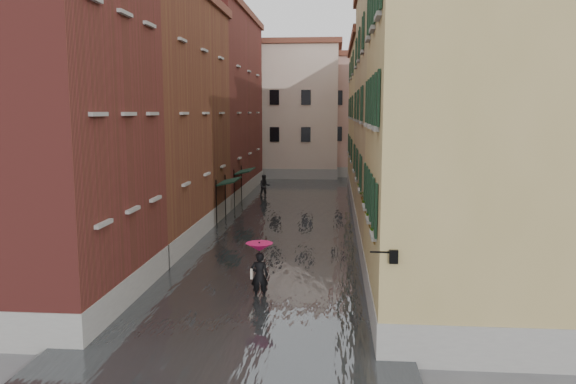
% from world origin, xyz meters
% --- Properties ---
extents(ground, '(120.00, 120.00, 0.00)m').
position_xyz_m(ground, '(0.00, 0.00, 0.00)').
color(ground, '#515153').
rests_on(ground, ground).
extents(floodwater, '(10.00, 60.00, 0.20)m').
position_xyz_m(floodwater, '(0.00, 13.00, 0.10)').
color(floodwater, '#424649').
rests_on(floodwater, ground).
extents(building_left_near, '(6.00, 8.00, 13.00)m').
position_xyz_m(building_left_near, '(-7.00, -2.00, 6.50)').
color(building_left_near, maroon).
rests_on(building_left_near, ground).
extents(building_left_mid, '(6.00, 14.00, 12.50)m').
position_xyz_m(building_left_mid, '(-7.00, 9.00, 6.25)').
color(building_left_mid, brown).
rests_on(building_left_mid, ground).
extents(building_left_far, '(6.00, 16.00, 14.00)m').
position_xyz_m(building_left_far, '(-7.00, 24.00, 7.00)').
color(building_left_far, maroon).
rests_on(building_left_far, ground).
extents(building_right_near, '(6.00, 8.00, 11.50)m').
position_xyz_m(building_right_near, '(7.00, -2.00, 5.75)').
color(building_right_near, '#9E8B51').
rests_on(building_right_near, ground).
extents(building_right_mid, '(6.00, 14.00, 13.00)m').
position_xyz_m(building_right_mid, '(7.00, 9.00, 6.50)').
color(building_right_mid, tan).
rests_on(building_right_mid, ground).
extents(building_right_far, '(6.00, 16.00, 11.50)m').
position_xyz_m(building_right_far, '(7.00, 24.00, 5.75)').
color(building_right_far, '#9E8B51').
rests_on(building_right_far, ground).
extents(building_end_cream, '(12.00, 9.00, 13.00)m').
position_xyz_m(building_end_cream, '(-3.00, 38.00, 6.50)').
color(building_end_cream, beige).
rests_on(building_end_cream, ground).
extents(building_end_pink, '(10.00, 9.00, 12.00)m').
position_xyz_m(building_end_pink, '(6.00, 40.00, 6.00)').
color(building_end_pink, tan).
rests_on(building_end_pink, ground).
extents(awning_near, '(1.09, 2.71, 2.80)m').
position_xyz_m(awning_near, '(-3.49, 12.58, 2.46)').
color(awning_near, black).
rests_on(awning_near, ground).
extents(awning_far, '(1.09, 3.00, 2.80)m').
position_xyz_m(awning_far, '(-3.49, 18.43, 2.47)').
color(awning_far, black).
rests_on(awning_far, ground).
extents(wall_lantern, '(0.71, 0.22, 0.35)m').
position_xyz_m(wall_lantern, '(4.33, -6.00, 3.01)').
color(wall_lantern, black).
rests_on(wall_lantern, ground).
extents(window_planters, '(0.59, 10.77, 0.84)m').
position_xyz_m(window_planters, '(4.12, 0.53, 3.51)').
color(window_planters, brown).
rests_on(window_planters, ground).
extents(pedestrian_main, '(0.99, 0.99, 2.06)m').
position_xyz_m(pedestrian_main, '(0.20, -0.92, 1.26)').
color(pedestrian_main, black).
rests_on(pedestrian_main, ground).
extents(pedestrian_far, '(1.05, 0.93, 1.81)m').
position_xyz_m(pedestrian_far, '(-2.64, 22.90, 0.91)').
color(pedestrian_far, black).
rests_on(pedestrian_far, ground).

